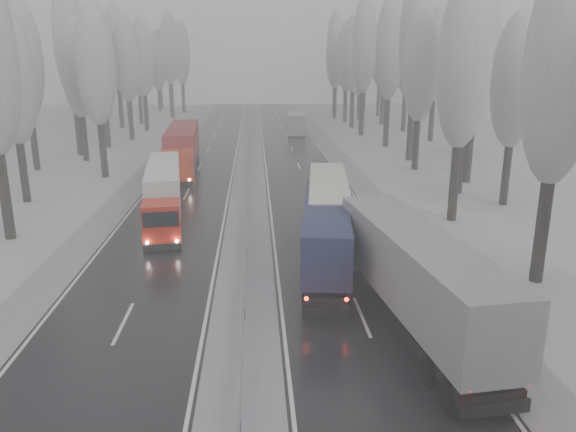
{
  "coord_description": "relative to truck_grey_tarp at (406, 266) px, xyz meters",
  "views": [
    {
      "loc": [
        0.61,
        -10.61,
        11.19
      ],
      "look_at": [
        2.47,
        20.98,
        2.2
      ],
      "focal_mm": 35.0,
      "sensor_mm": 36.0,
      "label": 1
    }
  ],
  "objects": [
    {
      "name": "tree_38",
      "position": [
        11.66,
        104.9,
        9.11
      ],
      "size": [
        3.6,
        3.6,
        17.97
      ],
      "color": "black",
      "rests_on": "ground"
    },
    {
      "name": "tree_62",
      "position": [
        -21.01,
        31.9,
        7.88
      ],
      "size": [
        3.6,
        3.6,
        16.04
      ],
      "color": "black",
      "rests_on": "ground"
    },
    {
      "name": "truck_grey_tarp",
      "position": [
        0.0,
        0.0,
        0.0
      ],
      "size": [
        4.55,
        16.67,
        4.24
      ],
      "rotation": [
        0.0,
        0.0,
        0.12
      ],
      "color": "#54545A",
      "rests_on": "ground"
    },
    {
      "name": "tree_30",
      "position": [
        9.49,
        69.88,
        9.04
      ],
      "size": [
        3.6,
        3.6,
        17.86
      ],
      "color": "black",
      "rests_on": "ground"
    },
    {
      "name": "tree_29",
      "position": [
        16.64,
        64.13,
        9.2
      ],
      "size": [
        3.6,
        3.6,
        18.11
      ],
      "color": "black",
      "rests_on": "ground"
    },
    {
      "name": "tree_32",
      "position": [
        9.56,
        77.39,
        8.71
      ],
      "size": [
        3.6,
        3.6,
        17.33
      ],
      "color": "black",
      "rests_on": "ground"
    },
    {
      "name": "tree_21",
      "position": [
        13.05,
        27.34,
        9.53
      ],
      "size": [
        3.6,
        3.6,
        18.62
      ],
      "color": "black",
      "rests_on": "ground"
    },
    {
      "name": "carriageway_left",
      "position": [
        -12.32,
        18.17,
        -2.46
      ],
      "size": [
        7.5,
        200.0,
        0.03
      ],
      "primitive_type": "cube",
      "color": "black",
      "rests_on": "ground"
    },
    {
      "name": "tree_23",
      "position": [
        16.24,
        37.78,
        6.29
      ],
      "size": [
        3.6,
        3.6,
        13.55
      ],
      "color": "black",
      "rests_on": "ground"
    },
    {
      "name": "tree_22",
      "position": [
        9.95,
        33.78,
        7.77
      ],
      "size": [
        3.6,
        3.6,
        15.86
      ],
      "color": "black",
      "rests_on": "ground"
    },
    {
      "name": "tree_18",
      "position": [
        7.44,
        15.21,
        8.23
      ],
      "size": [
        3.6,
        3.6,
        16.58
      ],
      "color": "black",
      "rests_on": "ground"
    },
    {
      "name": "truck_cream_box",
      "position": [
        -1.78,
        12.77,
        -0.27
      ],
      "size": [
        3.89,
        14.83,
        3.77
      ],
      "rotation": [
        0.0,
        0.0,
        -0.11
      ],
      "color": "#A3A190",
      "rests_on": "ground"
    },
    {
      "name": "tree_28",
      "position": [
        9.27,
        60.13,
        10.16
      ],
      "size": [
        3.6,
        3.6,
        19.62
      ],
      "color": "black",
      "rests_on": "ground"
    },
    {
      "name": "tree_70",
      "position": [
        -23.4,
        67.36,
        8.55
      ],
      "size": [
        3.6,
        3.6,
        17.09
      ],
      "color": "black",
      "rests_on": "ground"
    },
    {
      "name": "tree_69",
      "position": [
        -28.49,
        61.29,
        9.99
      ],
      "size": [
        3.6,
        3.6,
        19.35
      ],
      "color": "black",
      "rests_on": "ground"
    },
    {
      "name": "shoulder_left",
      "position": [
        -17.27,
        18.17,
        -2.45
      ],
      "size": [
        2.4,
        200.0,
        0.04
      ],
      "primitive_type": "cube",
      "color": "#A0A3A8",
      "rests_on": "ground"
    },
    {
      "name": "tree_65",
      "position": [
        -27.12,
        44.89,
        10.07
      ],
      "size": [
        3.6,
        3.6,
        19.48
      ],
      "color": "black",
      "rests_on": "ground"
    },
    {
      "name": "tree_27",
      "position": [
        17.65,
        53.45,
        8.89
      ],
      "size": [
        3.6,
        3.6,
        17.62
      ],
      "color": "black",
      "rests_on": "ground"
    },
    {
      "name": "tree_76",
      "position": [
        -21.12,
        96.89,
        9.48
      ],
      "size": [
        3.6,
        3.6,
        18.55
      ],
      "color": "black",
      "rests_on": "ground"
    },
    {
      "name": "tree_63",
      "position": [
        -28.92,
        35.9,
        8.42
      ],
      "size": [
        3.6,
        3.6,
        16.88
      ],
      "color": "black",
      "rests_on": "ground"
    },
    {
      "name": "tree_60",
      "position": [
        -24.82,
        22.37,
        7.12
      ],
      "size": [
        3.6,
        3.6,
        14.84
      ],
      "color": "black",
      "rests_on": "ground"
    },
    {
      "name": "tree_25",
      "position": [
        17.74,
        43.2,
        10.05
      ],
      "size": [
        3.6,
        3.6,
        19.44
      ],
      "color": "black",
      "rests_on": "ground"
    },
    {
      "name": "truck_blue_box",
      "position": [
        -2.62,
        7.19,
        -0.31
      ],
      "size": [
        3.92,
        14.58,
        3.71
      ],
      "rotation": [
        0.0,
        0.0,
        -0.12
      ],
      "color": "#1A1D43",
      "rests_on": "ground"
    },
    {
      "name": "tree_31",
      "position": [
        15.41,
        73.88,
        9.5
      ],
      "size": [
        3.6,
        3.6,
        18.58
      ],
      "color": "black",
      "rests_on": "ground"
    },
    {
      "name": "tree_66",
      "position": [
        -25.23,
        50.52,
        7.36
      ],
      "size": [
        3.6,
        3.6,
        15.23
      ],
      "color": "black",
      "rests_on": "ground"
    },
    {
      "name": "tree_67",
      "position": [
        -26.62,
        54.52,
        8.56
      ],
      "size": [
        3.6,
        3.6,
        17.09
      ],
      "color": "black",
      "rests_on": "ground"
    },
    {
      "name": "median_guardrail",
      "position": [
        -7.07,
        18.16,
        -1.88
      ],
      "size": [
        0.12,
        200.0,
        0.76
      ],
      "color": "slate",
      "rests_on": "ground"
    },
    {
      "name": "tree_72",
      "position": [
        -26.0,
        76.71,
        7.29
      ],
      "size": [
        3.6,
        3.6,
        15.11
      ],
      "color": "black",
      "rests_on": "ground"
    },
    {
      "name": "tree_75",
      "position": [
        -31.27,
        91.5,
        9.51
      ],
      "size": [
        3.6,
        3.6,
        18.6
      ],
      "color": "black",
      "rests_on": "ground"
    },
    {
      "name": "tree_37",
      "position": [
        16.95,
        98.33,
        8.09
      ],
      "size": [
        3.6,
        3.6,
        16.37
      ],
      "color": "black",
      "rests_on": "ground"
    },
    {
      "name": "box_truck_distant",
      "position": [
        -0.14,
        62.03,
        -0.88
      ],
      "size": [
        3.21,
        8.57,
        3.14
      ],
      "rotation": [
        0.0,
        0.0,
        -0.08
      ],
      "color": "#ACAFB3",
      "rests_on": "ground"
    },
    {
      "name": "tree_36",
      "position": [
        9.97,
        94.33,
        10.55
      ],
      "size": [
        3.6,
        3.6,
        20.23
      ],
      "color": "black",
      "rests_on": "ground"
    },
    {
      "name": "tree_74",
      "position": [
        -22.14,
        87.5,
        10.2
      ],
      "size": [
        3.6,
        3.6,
        19.68
      ],
      "color": "black",
      "rests_on": "ground"
    },
    {
      "name": "shoulder_right",
      "position": [
        3.13,
        18.17,
        -2.45
      ],
      "size": [
        2.4,
        200.0,
        0.04
      ],
      "primitive_type": "cube",
      "color": "#A0A3A8",
      "rests_on": "ground"
    },
    {
      "name": "tree_39",
      "position": [
        14.48,
        108.9,
        7.98
      ],
      "size": [
        3.6,
        3.6,
        16.19
      ],
      "color": "black",
      "rests_on": "ground"
    },
    {
      "name": "tree_33",
      "position": [
        12.7,
        81.39,
        6.79
      ],
      "size": [
        3.6,
        3.6,
        14.33
      ],
      "color": "black",
      "rests_on": "ground"
    },
    {
      "name": "truck_red_white",
      "position": [
        -13.05,
        17.07,
        -0.33
      ],
      "size": [
        4.07,
        14.41,
        3.67
      ],
      "rotation": [
        0.0,
        0.0,
        0.13
      ],
      "color": "red",
      "rests_on": "ground"
    },
    {
      "name": "tree_16",
      "position": [
        7.97,
        3.84,
        8.19
      ],
      "size": [
        3.6,
        3.6,
        16.53
      ],
      "color": "black",
      "rests_on": "ground"
    },
    {
      "name": "carriageway_right",
      "position": [
        -1.82,
        18.17,
        -2.46
      ],
      "size": [
        7.5,
        200.0,
        0.03
      ],
      "primitive_type": "cube",
      "color": "black",
      "rests_on": "ground"
    },
    {
      "name": "tree_64",
      "position": [
        -25.33,
        40.89,
        7.48
      ],
      "size": [
        3.6,
        3.6,
        15.42
      ],
      "color": "black",
      "rests_on": "ground"
    },
    {
      "name": "tree_78",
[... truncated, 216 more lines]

